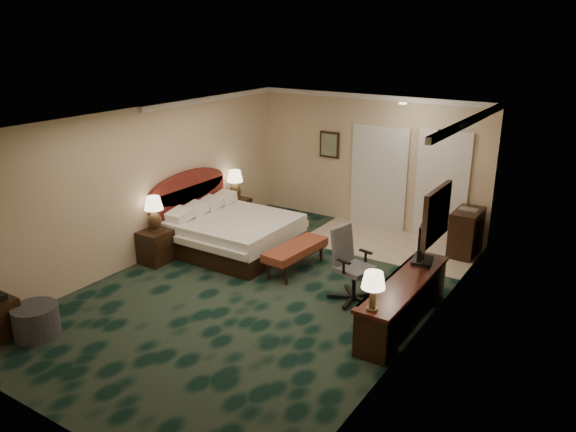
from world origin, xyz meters
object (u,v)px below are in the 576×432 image
Objects in this scene: nightstand_far at (237,212)px; minibar at (466,233)px; lamp_far at (235,185)px; desk_chair at (355,266)px; nightstand_near at (156,246)px; tv at (424,241)px; desk at (404,302)px; ottoman at (36,321)px; bed at (235,235)px; bed_bench at (296,258)px; lamp_near at (154,214)px.

minibar reaches higher than nightstand_far.
nightstand_far is 0.59m from lamp_far.
nightstand_far is 4.00m from desk_chair.
tv is (4.45, 1.04, 0.71)m from nightstand_near.
tv reaches higher than desk.
desk_chair reaches higher than minibar.
tv is 1.08m from desk_chair.
desk is (4.51, -2.03, -0.53)m from lamp_far.
nightstand_near is at bearing 99.55° from ottoman.
bed is 3.85m from ottoman.
bed_bench is (2.28, -1.29, -0.64)m from lamp_far.
nightstand_near is 0.60m from lamp_near.
desk_chair is 2.86m from minibar.
tv is 1.02× the size of minibar.
bed is at bearing 166.14° from tv.
desk_chair reaches higher than ottoman.
bed is 1.41m from bed_bench.
lamp_far reaches higher than bed_bench.
nightstand_far is at bearing -167.86° from minibar.
desk_chair reaches higher than nightstand_near.
lamp_far is at bearing -142.22° from nightstand_far.
nightstand_far is (-0.86, 1.17, -0.04)m from bed.
lamp_far is 0.47× the size of bed_bench.
nightstand_far is 0.64× the size of tv.
desk_chair is at bearing -108.35° from minibar.
desk is at bearing -24.23° from lamp_far.
desk_chair is (2.72, -0.58, 0.24)m from bed.
lamp_near is 1.01× the size of ottoman.
bed reaches higher than ottoman.
minibar is at bearing 30.47° from bed.
lamp_far is at bearing 90.66° from nightstand_near.
ottoman is 0.26× the size of desk.
nightstand_near is 0.25× the size of desk.
lamp_near is 0.46× the size of bed_bench.
lamp_far is at bearing 152.15° from tv.
nightstand_near is at bearing -159.26° from desk_chair.
tv is at bearing -1.94° from bed.
tv reaches higher than nightstand_near.
ottoman is at bearing -80.45° from nightstand_near.
desk is 3.01m from minibar.
desk_chair is at bearing 8.55° from lamp_near.
minibar is (2.23, 2.26, 0.20)m from bed_bench.
ottoman is (0.47, -2.71, -0.67)m from lamp_near.
nightstand_near is at bearing -143.64° from minibar.
desk is (2.23, -0.74, 0.11)m from bed_bench.
ottoman is at bearing -111.51° from bed_bench.
bed is 3.63× the size of nightstand_far.
tv reaches higher than desk_chair.
ottoman is 7.20m from minibar.
desk_chair is at bearing 46.10° from ottoman.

